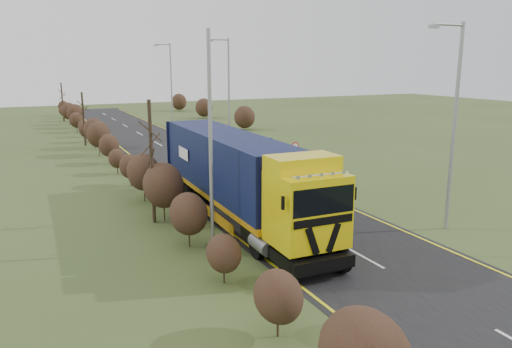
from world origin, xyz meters
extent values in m
plane|color=#3C4C20|center=(0.00, 0.00, 0.00)|extent=(160.00, 160.00, 0.00)
cube|color=black|center=(0.00, 10.00, 0.01)|extent=(8.00, 120.00, 0.02)
cube|color=#2E2B29|center=(6.50, 20.00, 0.01)|extent=(6.00, 18.00, 0.02)
cube|color=yellow|center=(-3.70, 10.00, 0.03)|extent=(0.12, 116.00, 0.01)
cube|color=yellow|center=(3.70, 10.00, 0.03)|extent=(0.12, 116.00, 0.01)
cube|color=silver|center=(0.00, -4.00, 0.03)|extent=(0.12, 3.00, 0.01)
cube|color=silver|center=(0.00, 4.00, 0.03)|extent=(0.12, 3.00, 0.01)
cube|color=silver|center=(0.00, 12.00, 0.03)|extent=(0.12, 3.00, 0.01)
cube|color=silver|center=(0.00, 20.00, 0.03)|extent=(0.12, 3.00, 0.01)
cube|color=silver|center=(0.00, 28.00, 0.03)|extent=(0.12, 3.00, 0.01)
cube|color=silver|center=(0.00, 36.00, 0.03)|extent=(0.12, 3.00, 0.01)
cube|color=silver|center=(0.00, 44.00, 0.03)|extent=(0.12, 3.00, 0.01)
cube|color=silver|center=(0.00, 52.00, 0.03)|extent=(0.12, 3.00, 0.01)
cube|color=silver|center=(0.00, 60.00, 0.03)|extent=(0.12, 3.00, 0.01)
ellipsoid|color=black|center=(-5.97, -8.00, 1.26)|extent=(1.34, 1.74, 1.54)
ellipsoid|color=black|center=(-6.02, -4.00, 1.14)|extent=(1.21, 1.57, 1.39)
ellipsoid|color=black|center=(-6.00, 0.00, 1.49)|extent=(1.58, 2.06, 1.82)
ellipsoid|color=black|center=(-5.98, 4.00, 1.84)|extent=(1.96, 2.55, 2.25)
ellipsoid|color=black|center=(-6.03, 8.00, 1.72)|extent=(1.83, 2.38, 2.10)
ellipsoid|color=black|center=(-5.95, 12.00, 1.28)|extent=(1.37, 1.78, 1.57)
ellipsoid|color=black|center=(-6.06, 16.00, 1.13)|extent=(1.20, 1.56, 1.38)
ellipsoid|color=black|center=(-5.92, 20.00, 1.46)|extent=(1.55, 2.02, 1.78)
ellipsoid|color=black|center=(-6.09, 24.00, 1.83)|extent=(1.95, 2.53, 2.24)
ellipsoid|color=black|center=(-5.90, 28.00, 1.74)|extent=(1.85, 2.41, 2.13)
ellipsoid|color=black|center=(-6.12, 32.00, 1.31)|extent=(1.40, 1.81, 1.61)
ellipsoid|color=black|center=(-5.87, 36.00, 1.12)|extent=(1.19, 1.55, 1.37)
ellipsoid|color=black|center=(-6.14, 40.00, 1.43)|extent=(1.52, 1.97, 1.75)
ellipsoid|color=black|center=(-5.84, 44.00, 1.81)|extent=(1.93, 2.51, 2.22)
ellipsoid|color=black|center=(-6.17, 48.00, 1.76)|extent=(1.88, 2.44, 2.16)
ellipsoid|color=black|center=(-5.82, 52.00, 1.34)|extent=(1.43, 1.85, 1.64)
ellipsoid|color=black|center=(-6.19, 56.00, 1.12)|extent=(1.19, 1.55, 1.37)
ellipsoid|color=black|center=(-5.80, 60.00, 1.40)|extent=(1.49, 1.93, 1.71)
cylinder|color=#2F2317|center=(-6.50, 4.00, 3.03)|extent=(0.18, 0.18, 6.05)
cylinder|color=#2F2317|center=(-6.50, 30.00, 2.53)|extent=(0.18, 0.18, 5.06)
cylinder|color=#2F2317|center=(-6.50, 52.00, 2.57)|extent=(0.18, 0.18, 5.15)
cube|color=black|center=(-2.80, -3.35, 0.73)|extent=(2.61, 4.86, 0.47)
cube|color=#DBC309|center=(-2.80, -4.29, 2.46)|extent=(2.66, 2.35, 2.72)
cube|color=black|center=(-2.80, -5.39, 0.57)|extent=(2.61, 0.18, 0.57)
cube|color=black|center=(-3.24, -5.45, 1.62)|extent=(0.63, 0.03, 1.12)
cube|color=black|center=(-2.36, -5.45, 1.62)|extent=(0.63, 0.03, 1.12)
cube|color=black|center=(-2.80, -5.42, 3.03)|extent=(2.46, 0.11, 0.99)
cube|color=black|center=(-2.80, -5.45, 2.30)|extent=(2.40, 0.08, 0.29)
cube|color=#DBC309|center=(-2.80, -3.93, 4.11)|extent=(2.64, 1.52, 0.59)
cylinder|color=silver|center=(-2.80, -5.18, 3.92)|extent=(2.30, 0.11, 0.06)
cube|color=black|center=(-4.29, -5.18, 3.08)|extent=(0.08, 0.12, 0.47)
cube|color=black|center=(-1.31, -5.18, 3.08)|extent=(0.08, 0.12, 0.47)
cylinder|color=gray|center=(-4.00, -2.93, 0.78)|extent=(0.61, 1.37, 0.59)
cylinder|color=gray|center=(-1.60, -2.93, 0.78)|extent=(0.61, 1.37, 0.59)
cube|color=#C17C0D|center=(-2.80, 3.44, 1.29)|extent=(2.89, 13.22, 0.25)
cube|color=black|center=(-2.80, 3.44, 2.85)|extent=(2.86, 12.80, 2.87)
cube|color=#0D0E38|center=(-2.80, 9.84, 2.85)|extent=(2.59, 0.12, 2.87)
cube|color=#0D0E38|center=(-2.80, -2.95, 2.85)|extent=(2.59, 0.12, 2.87)
cube|color=black|center=(-2.80, 7.41, 0.68)|extent=(2.48, 3.81, 0.37)
cube|color=#C17C0D|center=(-4.07, 2.40, 0.57)|extent=(0.17, 5.75, 0.47)
cube|color=#C17C0D|center=(-1.53, 2.40, 0.57)|extent=(0.17, 5.75, 0.47)
cylinder|color=black|center=(-3.90, -5.02, 0.54)|extent=(0.36, 1.09, 1.09)
cylinder|color=black|center=(-1.70, -5.02, 0.54)|extent=(0.36, 1.09, 1.09)
cylinder|color=black|center=(-3.90, -2.41, 0.54)|extent=(0.36, 1.09, 1.09)
cylinder|color=black|center=(-1.70, -2.41, 0.54)|extent=(0.36, 1.09, 1.09)
cylinder|color=black|center=(-3.90, 6.47, 0.54)|extent=(0.36, 1.09, 1.09)
cylinder|color=black|center=(-1.70, 6.47, 0.54)|extent=(0.36, 1.09, 1.09)
cylinder|color=black|center=(-3.90, 7.52, 0.54)|extent=(0.36, 1.09, 1.09)
cylinder|color=black|center=(-1.70, 7.52, 0.54)|extent=(0.36, 1.09, 1.09)
cylinder|color=black|center=(-3.90, 8.56, 0.54)|extent=(0.36, 1.09, 1.09)
cylinder|color=black|center=(-1.70, 8.56, 0.54)|extent=(0.36, 1.09, 1.09)
imported|color=#991507|center=(5.48, 15.37, 0.71)|extent=(2.45, 4.39, 1.41)
imported|color=#0B0D3C|center=(7.58, 19.77, 0.63)|extent=(3.05, 3.97, 1.26)
cylinder|color=gray|center=(5.80, -2.97, 4.75)|extent=(0.18, 0.18, 9.50)
cylinder|color=gray|center=(4.96, -2.97, 9.34)|extent=(1.69, 0.12, 0.12)
cube|color=gray|center=(4.11, -2.97, 9.24)|extent=(0.48, 0.19, 0.15)
cylinder|color=gray|center=(5.80, 23.77, 4.97)|extent=(0.18, 0.18, 9.93)
cylinder|color=gray|center=(4.92, 23.77, 9.77)|extent=(1.77, 0.12, 0.12)
cube|color=gray|center=(4.03, 23.77, 9.65)|extent=(0.50, 0.20, 0.15)
cylinder|color=gray|center=(5.63, 42.08, 5.04)|extent=(0.18, 0.18, 10.08)
cylinder|color=gray|center=(4.73, 42.08, 9.91)|extent=(1.79, 0.12, 0.12)
cube|color=gray|center=(3.84, 42.08, 9.80)|extent=(0.50, 0.20, 0.16)
cylinder|color=gray|center=(-5.20, -0.69, 4.52)|extent=(0.16, 0.16, 9.04)
cylinder|color=gray|center=(5.60, 11.10, 0.95)|extent=(0.08, 0.08, 1.89)
cylinder|color=red|center=(5.60, 11.07, 1.89)|extent=(0.61, 0.04, 0.61)
cylinder|color=white|center=(5.60, 11.05, 1.89)|extent=(0.45, 0.02, 0.45)
cylinder|color=gray|center=(5.25, 21.04, 0.73)|extent=(0.08, 0.08, 1.45)
cube|color=orange|center=(5.25, 20.99, 1.55)|extent=(0.73, 0.04, 0.73)
camera|label=1|loc=(-12.18, -19.49, 7.74)|focal=35.00mm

